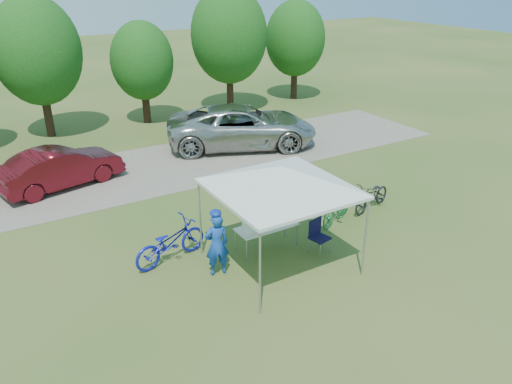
# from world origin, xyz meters

# --- Properties ---
(ground) EXTENTS (100.00, 100.00, 0.00)m
(ground) POSITION_xyz_m (0.00, 0.00, 0.00)
(ground) COLOR #2D5119
(ground) RESTS_ON ground
(gravel_strip) EXTENTS (24.00, 5.00, 0.02)m
(gravel_strip) POSITION_xyz_m (0.00, 8.00, 0.01)
(gravel_strip) COLOR gray
(gravel_strip) RESTS_ON ground
(canopy) EXTENTS (4.53, 4.53, 3.00)m
(canopy) POSITION_xyz_m (0.00, 0.00, 2.65)
(canopy) COLOR #A5A5AA
(canopy) RESTS_ON ground
(treeline) EXTENTS (24.89, 4.28, 6.30)m
(treeline) POSITION_xyz_m (-0.29, 14.05, 3.53)
(treeline) COLOR #382314
(treeline) RESTS_ON ground
(folding_table) EXTENTS (1.68, 0.70, 0.69)m
(folding_table) POSITION_xyz_m (0.13, 0.82, 0.65)
(folding_table) COLOR white
(folding_table) RESTS_ON ground
(folding_chair) EXTENTS (0.55, 0.57, 0.92)m
(folding_chair) POSITION_xyz_m (1.24, 0.02, 0.54)
(folding_chair) COLOR black
(folding_chair) RESTS_ON ground
(cooler) EXTENTS (0.48, 0.33, 0.35)m
(cooler) POSITION_xyz_m (-0.32, 0.82, 0.87)
(cooler) COLOR white
(cooler) RESTS_ON folding_table
(ice_cream_cup) EXTENTS (0.08, 0.08, 0.06)m
(ice_cream_cup) POSITION_xyz_m (0.55, 0.77, 0.72)
(ice_cream_cup) COLOR #B6C82F
(ice_cream_cup) RESTS_ON folding_table
(cyclist) EXTENTS (0.66, 0.49, 1.66)m
(cyclist) POSITION_xyz_m (-1.57, 0.43, 0.83)
(cyclist) COLOR #1543AA
(cyclist) RESTS_ON ground
(bike_blue) EXTENTS (2.22, 1.19, 1.11)m
(bike_blue) POSITION_xyz_m (-2.34, 1.59, 0.55)
(bike_blue) COLOR #141CB0
(bike_blue) RESTS_ON ground
(bike_green) EXTENTS (1.85, 1.23, 1.08)m
(bike_green) POSITION_xyz_m (2.76, 1.05, 0.54)
(bike_green) COLOR #176936
(bike_green) RESTS_ON ground
(bike_dark) EXTENTS (1.88, 1.07, 0.93)m
(bike_dark) POSITION_xyz_m (4.27, 1.16, 0.47)
(bike_dark) COLOR black
(bike_dark) RESTS_ON ground
(minivan) EXTENTS (6.89, 5.09, 1.74)m
(minivan) POSITION_xyz_m (3.75, 8.56, 0.89)
(minivan) COLOR #B7B6B2
(minivan) RESTS_ON gravel_strip
(sedan) EXTENTS (4.42, 2.39, 1.38)m
(sedan) POSITION_xyz_m (-3.75, 8.07, 0.71)
(sedan) COLOR #570E16
(sedan) RESTS_ON gravel_strip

